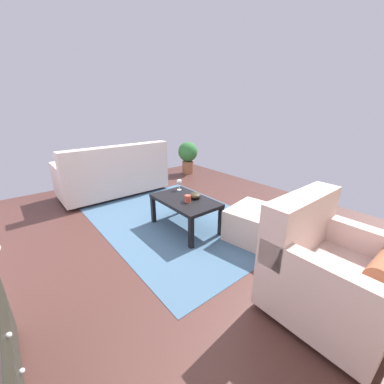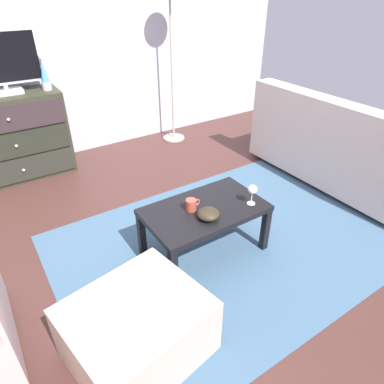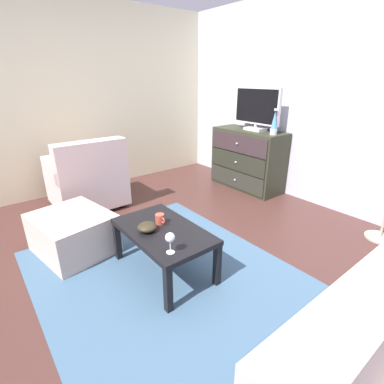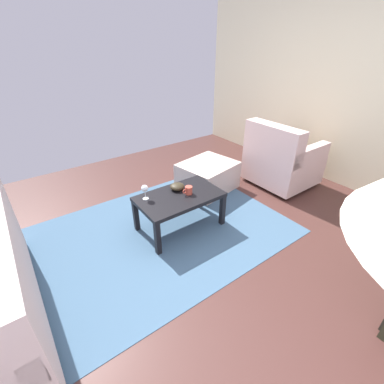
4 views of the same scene
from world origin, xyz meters
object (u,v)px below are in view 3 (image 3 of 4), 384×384
(lava_lamp, at_px, (274,123))
(armchair, at_px, (87,180))
(dresser, at_px, (247,159))
(ottoman, at_px, (73,233))
(tv, at_px, (257,108))
(coffee_table, at_px, (163,235))
(mug, at_px, (160,219))
(wine_glass, at_px, (170,238))
(bowl_decorative, at_px, (147,227))

(lava_lamp, xyz_separation_m, armchair, (-1.20, -2.07, -0.64))
(dresser, distance_m, ottoman, 2.60)
(dresser, height_order, tv, tv)
(dresser, relative_size, coffee_table, 1.22)
(mug, bearing_deg, armchair, -178.06)
(lava_lamp, bearing_deg, coffee_table, -76.05)
(dresser, bearing_deg, coffee_table, -65.66)
(coffee_table, relative_size, ottoman, 1.25)
(dresser, height_order, wine_glass, dresser)
(dresser, height_order, bowl_decorative, dresser)
(coffee_table, height_order, mug, mug)
(coffee_table, bearing_deg, ottoman, -147.69)
(coffee_table, distance_m, wine_glass, 0.39)
(dresser, relative_size, mug, 9.41)
(tv, xyz_separation_m, bowl_decorative, (0.82, -2.23, -0.72))
(tv, relative_size, lava_lamp, 2.25)
(tv, height_order, lava_lamp, tv)
(dresser, height_order, coffee_table, dresser)
(lava_lamp, relative_size, wine_glass, 2.10)
(dresser, distance_m, tv, 0.74)
(coffee_table, xyz_separation_m, armchair, (-1.70, -0.02, 0.01))
(dresser, xyz_separation_m, armchair, (-0.76, -2.11, -0.07))
(lava_lamp, relative_size, coffee_table, 0.38)
(tv, xyz_separation_m, ottoman, (0.07, -2.61, -0.98))
(coffee_table, relative_size, mug, 7.69)
(dresser, bearing_deg, ottoman, -86.64)
(tv, xyz_separation_m, mug, (0.77, -2.08, -0.72))
(mug, bearing_deg, wine_glass, -23.17)
(tv, distance_m, lava_lamp, 0.40)
(lava_lamp, distance_m, mug, 2.13)
(dresser, xyz_separation_m, mug, (0.85, -2.05, 0.02))
(tv, height_order, wine_glass, tv)
(lava_lamp, xyz_separation_m, mug, (0.41, -2.01, -0.56))
(bowl_decorative, height_order, armchair, armchair)
(mug, bearing_deg, bowl_decorative, -74.23)
(ottoman, bearing_deg, lava_lamp, 83.62)
(tv, distance_m, mug, 2.33)
(coffee_table, height_order, armchair, armchair)
(mug, relative_size, ottoman, 0.16)
(dresser, xyz_separation_m, tv, (0.08, 0.02, 0.73))
(dresser, distance_m, coffee_table, 2.29)
(lava_lamp, relative_size, bowl_decorative, 2.12)
(dresser, bearing_deg, tv, 16.94)
(tv, relative_size, mug, 6.50)
(coffee_table, xyz_separation_m, wine_glass, (0.32, -0.14, 0.17))
(lava_lamp, relative_size, ottoman, 0.47)
(dresser, relative_size, wine_glass, 6.84)
(lava_lamp, xyz_separation_m, ottoman, (-0.28, -2.55, -0.82))
(tv, relative_size, ottoman, 1.06)
(dresser, bearing_deg, mug, -67.49)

